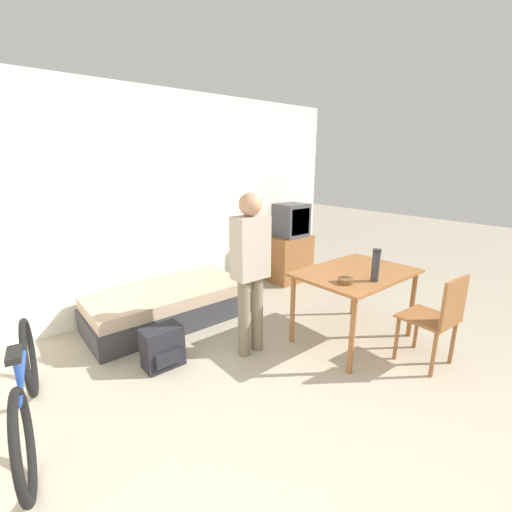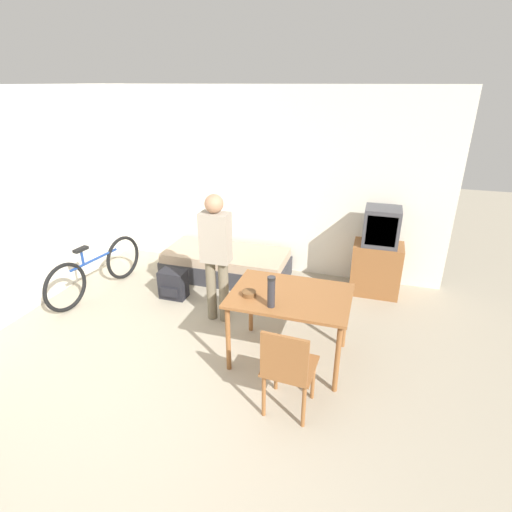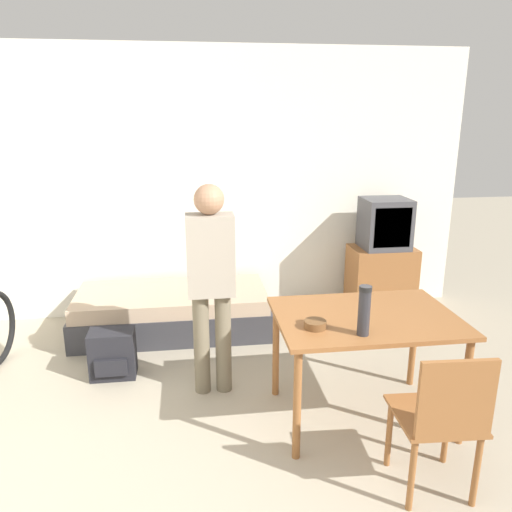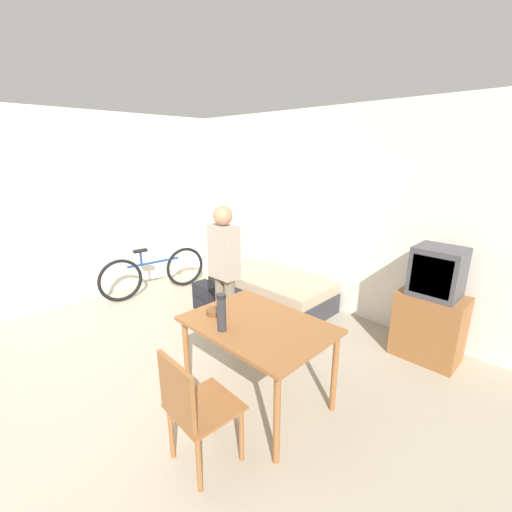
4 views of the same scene
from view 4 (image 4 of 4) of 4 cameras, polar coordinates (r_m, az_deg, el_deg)
ground_plane at (r=3.61m, az=-31.45°, el=-22.28°), size 20.00×20.00×0.00m
wall_back at (r=4.99m, az=8.76°, el=7.66°), size 5.64×0.06×2.70m
wall_left at (r=5.73m, az=-22.62°, el=7.75°), size 0.06×4.54×2.70m
daybed at (r=5.06m, az=2.31°, el=-5.56°), size 1.85×0.84×0.41m
tv at (r=4.06m, az=27.21°, el=-7.93°), size 0.65×0.43×1.24m
dining_table at (r=2.96m, az=0.32°, el=-12.66°), size 1.20×0.86×0.77m
wooden_chair at (r=2.54m, az=-10.50°, el=-23.38°), size 0.46×0.46×0.90m
bicycle at (r=5.57m, az=-16.59°, el=-2.66°), size 0.29×1.68×0.74m
person_standing at (r=3.84m, az=-5.32°, el=-1.62°), size 0.34×0.21×1.59m
thermos_flask at (r=2.75m, az=-5.77°, el=-9.11°), size 0.08×0.08×0.31m
mate_bowl at (r=3.07m, az=-6.96°, el=-9.21°), size 0.14×0.14×0.05m
backpack at (r=4.87m, az=-8.27°, el=-6.79°), size 0.36×0.26×0.39m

